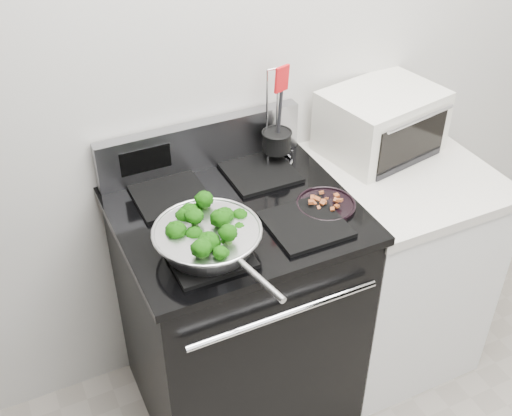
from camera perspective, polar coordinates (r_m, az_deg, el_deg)
back_wall at (r=2.31m, az=1.47°, el=14.29°), size 4.00×0.02×2.70m
gas_range at (r=2.44m, az=-1.63°, el=-8.98°), size 0.79×0.69×1.13m
counter at (r=2.72m, az=11.74°, el=-4.81°), size 0.62×0.68×0.92m
skillet at (r=1.94m, az=-4.30°, el=-2.68°), size 0.34×0.53×0.07m
broccoli_pile at (r=1.93m, az=-4.37°, el=-2.20°), size 0.26×0.26×0.09m
bacon_plate at (r=2.15m, az=6.24°, el=0.53°), size 0.20×0.20×0.04m
utensil_holder at (r=2.34m, az=1.85°, el=5.52°), size 0.12×0.12×0.38m
toaster_oven at (r=2.50m, az=11.07°, el=7.54°), size 0.47×0.39×0.24m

